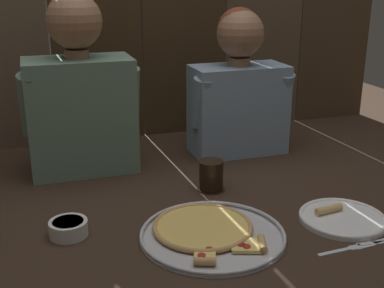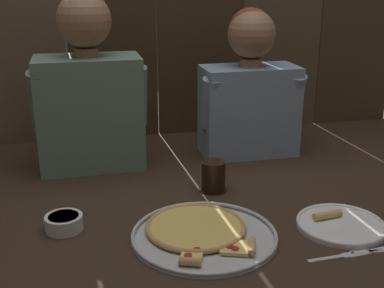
{
  "view_description": "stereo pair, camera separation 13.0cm",
  "coord_description": "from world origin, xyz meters",
  "px_view_note": "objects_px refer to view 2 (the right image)",
  "views": [
    {
      "loc": [
        -0.46,
        -1.25,
        0.66
      ],
      "look_at": [
        -0.01,
        0.1,
        0.18
      ],
      "focal_mm": 46.86,
      "sensor_mm": 36.0,
      "label": 1
    },
    {
      "loc": [
        -0.33,
        -1.29,
        0.66
      ],
      "look_at": [
        -0.01,
        0.1,
        0.18
      ],
      "focal_mm": 46.86,
      "sensor_mm": 36.0,
      "label": 2
    }
  ],
  "objects_px": {
    "pizza_tray": "(201,232)",
    "diner_left": "(89,89)",
    "drinking_glass": "(213,176)",
    "dipping_bowl": "(64,222)",
    "dinner_plate": "(340,224)",
    "diner_right": "(250,89)"
  },
  "relations": [
    {
      "from": "pizza_tray",
      "to": "dinner_plate",
      "type": "height_order",
      "value": "dinner_plate"
    },
    {
      "from": "dipping_bowl",
      "to": "diner_left",
      "type": "height_order",
      "value": "diner_left"
    },
    {
      "from": "pizza_tray",
      "to": "dipping_bowl",
      "type": "height_order",
      "value": "dipping_bowl"
    },
    {
      "from": "dipping_bowl",
      "to": "pizza_tray",
      "type": "bearing_deg",
      "value": -17.99
    },
    {
      "from": "pizza_tray",
      "to": "diner_left",
      "type": "height_order",
      "value": "diner_left"
    },
    {
      "from": "diner_left",
      "to": "diner_right",
      "type": "distance_m",
      "value": 0.59
    },
    {
      "from": "dipping_bowl",
      "to": "drinking_glass",
      "type": "bearing_deg",
      "value": 19.5
    },
    {
      "from": "diner_left",
      "to": "diner_right",
      "type": "bearing_deg",
      "value": -0.01
    },
    {
      "from": "drinking_glass",
      "to": "diner_left",
      "type": "distance_m",
      "value": 0.54
    },
    {
      "from": "pizza_tray",
      "to": "dipping_bowl",
      "type": "bearing_deg",
      "value": 162.01
    },
    {
      "from": "dipping_bowl",
      "to": "diner_left",
      "type": "relative_size",
      "value": 0.17
    },
    {
      "from": "dinner_plate",
      "to": "diner_left",
      "type": "xyz_separation_m",
      "value": [
        -0.64,
        0.64,
        0.27
      ]
    },
    {
      "from": "dipping_bowl",
      "to": "dinner_plate",
      "type": "bearing_deg",
      "value": -11.96
    },
    {
      "from": "dinner_plate",
      "to": "pizza_tray",
      "type": "bearing_deg",
      "value": 173.87
    },
    {
      "from": "drinking_glass",
      "to": "diner_right",
      "type": "xyz_separation_m",
      "value": [
        0.23,
        0.32,
        0.21
      ]
    },
    {
      "from": "drinking_glass",
      "to": "dipping_bowl",
      "type": "xyz_separation_m",
      "value": [
        -0.47,
        -0.17,
        -0.02
      ]
    },
    {
      "from": "dinner_plate",
      "to": "dipping_bowl",
      "type": "relative_size",
      "value": 2.36
    },
    {
      "from": "pizza_tray",
      "to": "dinner_plate",
      "type": "bearing_deg",
      "value": -6.13
    },
    {
      "from": "diner_right",
      "to": "dipping_bowl",
      "type": "bearing_deg",
      "value": -145.22
    },
    {
      "from": "dinner_plate",
      "to": "diner_left",
      "type": "bearing_deg",
      "value": 135.25
    },
    {
      "from": "drinking_glass",
      "to": "dipping_bowl",
      "type": "bearing_deg",
      "value": -160.5
    },
    {
      "from": "dinner_plate",
      "to": "diner_right",
      "type": "distance_m",
      "value": 0.69
    }
  ]
}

